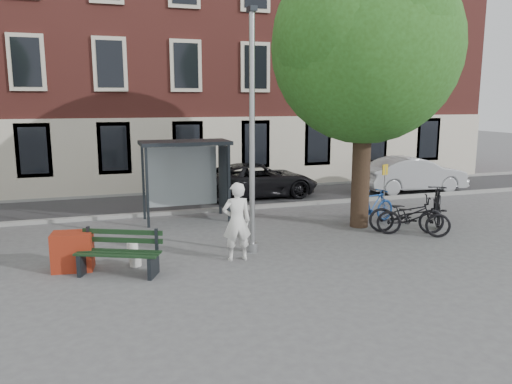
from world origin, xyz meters
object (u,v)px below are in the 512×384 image
object	(u,v)px
car_dark	(257,180)
notice_sign	(385,179)
bike_a	(406,214)
bike_d	(437,205)
lamppost	(252,145)
painter	(237,222)
car_silver	(413,174)
bike_c	(413,218)
bike_b	(373,206)
bench	(119,255)
bus_shelter	(197,162)
red_stand	(73,251)

from	to	relation	value
car_dark	notice_sign	size ratio (longest dim) A/B	2.98
bike_a	bike_d	size ratio (longest dim) A/B	1.08
lamppost	car_dark	distance (m)	7.87
painter	notice_sign	world-z (taller)	painter
lamppost	painter	distance (m)	1.97
bike_d	car_silver	world-z (taller)	car_silver
bike_a	bike_c	xyz separation A→B (m)	(-0.00, -0.35, -0.03)
bike_c	car_dark	bearing A→B (deg)	52.13
lamppost	bike_a	distance (m)	5.42
lamppost	bike_b	size ratio (longest dim) A/B	3.31
painter	bench	world-z (taller)	painter
lamppost	bus_shelter	bearing A→B (deg)	98.43
bike_b	bench	bearing A→B (deg)	92.57
bike_b	red_stand	bearing A→B (deg)	87.04
painter	car_dark	size ratio (longest dim) A/B	0.39
bike_b	bike_c	distance (m)	1.75
bike_b	car_silver	xyz separation A→B (m)	(4.64, 4.42, 0.20)
bus_shelter	red_stand	bearing A→B (deg)	-132.17
bike_a	painter	bearing A→B (deg)	125.29
notice_sign	bike_d	bearing A→B (deg)	-97.01
painter	notice_sign	xyz separation A→B (m)	(6.53, 3.75, 0.20)
lamppost	red_stand	size ratio (longest dim) A/B	6.79
lamppost	bike_a	size ratio (longest dim) A/B	2.81
bike_a	red_stand	world-z (taller)	bike_a
notice_sign	red_stand	bearing A→B (deg)	177.11
bus_shelter	car_dark	world-z (taller)	bus_shelter
bench	bike_d	distance (m)	10.03
painter	bike_c	bearing A→B (deg)	-171.79
bus_shelter	red_stand	distance (m)	5.83
bench	red_stand	world-z (taller)	bench
car_dark	car_silver	size ratio (longest dim) A/B	1.09
bike_a	car_dark	distance (m)	7.21
lamppost	bus_shelter	distance (m)	4.24
painter	car_dark	world-z (taller)	painter
car_dark	lamppost	bearing A→B (deg)	160.27
bike_c	car_silver	world-z (taller)	car_silver
bench	bike_b	bearing A→B (deg)	41.84
painter	bike_a	world-z (taller)	painter
car_silver	red_stand	bearing A→B (deg)	117.25
bench	notice_sign	size ratio (longest dim) A/B	1.18
bench	red_stand	xyz separation A→B (m)	(-1.01, 0.62, 0.00)
lamppost	bike_c	distance (m)	5.42
bike_d	car_dark	size ratio (longest dim) A/B	0.40
bike_b	notice_sign	world-z (taller)	notice_sign
bench	bike_a	size ratio (longest dim) A/B	0.91
notice_sign	bench	bearing A→B (deg)	-177.82
bike_d	red_stand	bearing A→B (deg)	38.79
car_dark	notice_sign	distance (m)	5.27
car_silver	bike_c	bearing A→B (deg)	147.54
bus_shelter	painter	bearing A→B (deg)	-89.47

